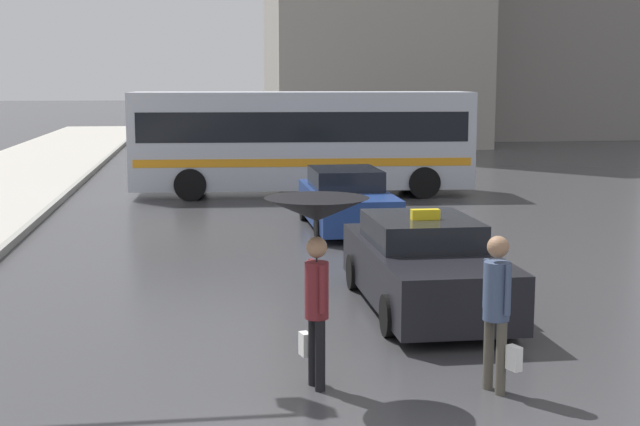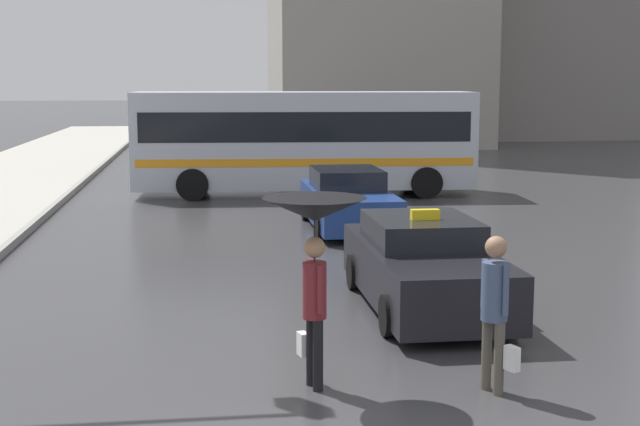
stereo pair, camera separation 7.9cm
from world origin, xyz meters
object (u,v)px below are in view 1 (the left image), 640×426
sedan_red (346,201)px  city_bus (302,138)px  taxi (424,266)px  pedestrian_with_umbrella (317,229)px  pedestrian_man (497,302)px

sedan_red → city_bus: size_ratio=0.44×
taxi → city_bus: 14.18m
sedan_red → pedestrian_with_umbrella: pedestrian_with_umbrella is taller
taxi → pedestrian_man: size_ratio=2.55×
pedestrian_with_umbrella → city_bus: bearing=-19.7°
sedan_red → pedestrian_with_umbrella: bearing=78.8°
sedan_red → city_bus: city_bus is taller
taxi → pedestrian_man: 3.86m
pedestrian_man → taxi: bearing=157.2°
taxi → sedan_red: (0.04, 7.64, -0.00)m
sedan_red → pedestrian_with_umbrella: 11.35m
taxi → pedestrian_with_umbrella: bearing=57.9°
sedan_red → pedestrian_man: size_ratio=2.56×
pedestrian_with_umbrella → pedestrian_man: 2.22m
city_bus → pedestrian_with_umbrella: 17.66m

